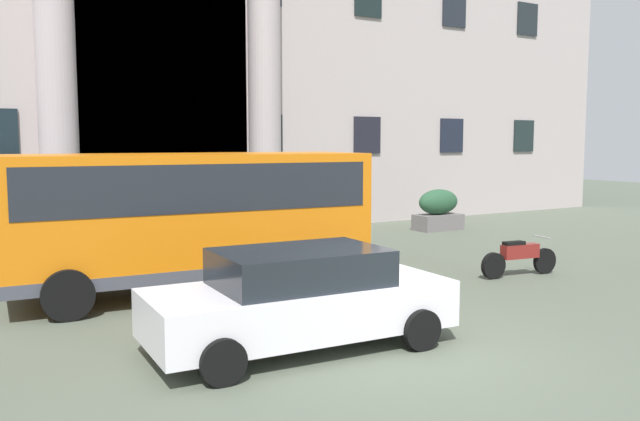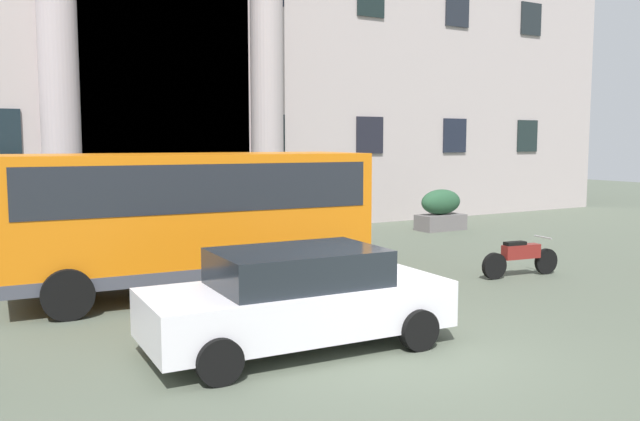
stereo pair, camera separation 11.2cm
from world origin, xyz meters
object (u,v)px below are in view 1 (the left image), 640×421
object	(u,v)px
parked_sedan_second	(300,298)
bus_stop_sign	(338,200)
orange_minibus	(190,210)
hedge_planter_entrance_right	(438,210)
motorcycle_far_end	(518,257)
scooter_by_planter	(348,276)

from	to	relation	value
parked_sedan_second	bus_stop_sign	bearing A→B (deg)	56.17
orange_minibus	hedge_planter_entrance_right	xyz separation A→B (m)	(10.73, 4.70, -1.01)
motorcycle_far_end	orange_minibus	bearing A→B (deg)	168.36
parked_sedan_second	orange_minibus	bearing A→B (deg)	94.20
bus_stop_sign	parked_sedan_second	bearing A→B (deg)	-127.00
orange_minibus	scooter_by_planter	size ratio (longest dim) A/B	3.62
hedge_planter_entrance_right	parked_sedan_second	distance (m)	14.02
scooter_by_planter	hedge_planter_entrance_right	bearing A→B (deg)	24.32
orange_minibus	bus_stop_sign	bearing A→B (deg)	23.32
bus_stop_sign	scooter_by_planter	bearing A→B (deg)	-120.25
bus_stop_sign	parked_sedan_second	size ratio (longest dim) A/B	0.54
motorcycle_far_end	hedge_planter_entrance_right	bearing A→B (deg)	69.16
parked_sedan_second	motorcycle_far_end	distance (m)	7.19
hedge_planter_entrance_right	scooter_by_planter	xyz separation A→B (m)	(-8.35, -6.93, -0.23)
hedge_planter_entrance_right	scooter_by_planter	world-z (taller)	hedge_planter_entrance_right
hedge_planter_entrance_right	motorcycle_far_end	xyz separation A→B (m)	(-3.77, -7.07, -0.23)
hedge_planter_entrance_right	bus_stop_sign	bearing A→B (deg)	-153.08
bus_stop_sign	motorcycle_far_end	distance (m)	4.74
orange_minibus	scooter_by_planter	xyz separation A→B (m)	(2.38, -2.24, -1.23)
hedge_planter_entrance_right	parked_sedan_second	size ratio (longest dim) A/B	0.36
orange_minibus	scooter_by_planter	distance (m)	3.49
orange_minibus	parked_sedan_second	xyz separation A→B (m)	(0.08, -4.42, -0.93)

